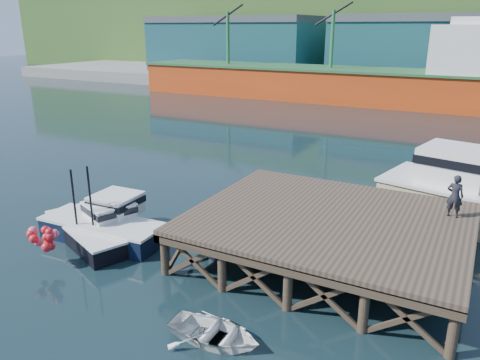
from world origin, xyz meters
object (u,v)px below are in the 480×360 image
Objects in this scene: boat_navy at (106,223)px; dockworker at (455,196)px; dinghy at (214,333)px; boat_black at (95,226)px.

boat_navy is 16.59m from dockworker.
boat_black is at bearing 65.30° from dinghy.
boat_black is 2.00× the size of dinghy.
boat_black is 3.41× the size of dockworker.
dockworker is (15.79, 6.11, 2.39)m from boat_black.
boat_black is (-0.38, -0.43, -0.10)m from boat_navy.
boat_navy is at bearing 70.52° from boat_black.
dockworker is (6.33, 10.19, 2.76)m from dinghy.
boat_navy is at bearing 62.23° from dinghy.
dinghy is 12.31m from dockworker.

